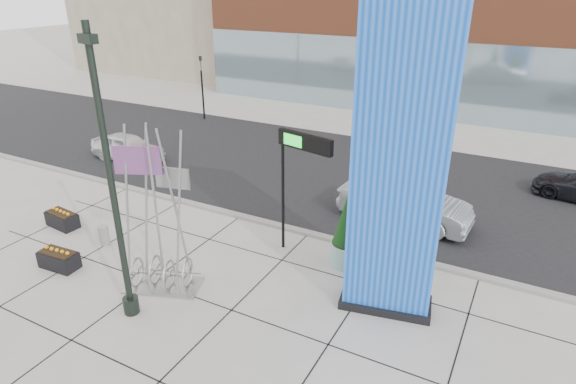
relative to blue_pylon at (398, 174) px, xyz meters
The scene contains 18 objects.
ground 6.44m from the blue_pylon, 165.37° to the right, with size 160.00×160.00×0.00m, color #9E9991.
street_asphalt 10.78m from the blue_pylon, 118.75° to the left, with size 80.00×12.00×0.02m, color black.
curb_edge 6.85m from the blue_pylon, 150.21° to the left, with size 80.00×0.30×0.12m, color gray.
tower_podium 26.06m from the blue_pylon, 98.39° to the left, with size 34.00×10.00×11.00m, color #984A2C.
tower_glass_front 21.35m from the blue_pylon, 100.28° to the left, with size 34.00×0.60×5.00m, color #8CA5B2.
blue_pylon is the anchor object (origin of this frame).
lamp_post 7.28m from the blue_pylon, 149.72° to the right, with size 0.52×0.43×7.83m.
public_art_sculpture 7.22m from the blue_pylon, 160.25° to the right, with size 2.50×1.82×5.12m.
concrete_bollard 10.63m from the blue_pylon, behind, with size 0.36×0.36×0.71m, color gray.
overhead_street_sign 3.80m from the blue_pylon, 155.88° to the left, with size 2.02×0.62×4.30m.
round_planter_east 3.68m from the blue_pylon, 89.78° to the left, with size 1.07×1.07×2.67m.
round_planter_mid 3.86m from the blue_pylon, 80.32° to the left, with size 0.90×0.90×2.25m.
round_planter_west 3.70m from the blue_pylon, 138.79° to the left, with size 1.11×1.11×2.77m.
box_planter_north 12.91m from the blue_pylon, behind, with size 1.35×0.77×0.71m.
box_planter_south 11.11m from the blue_pylon, 163.19° to the right, with size 1.32×0.73×0.70m.
car_white_west 16.77m from the blue_pylon, 160.23° to the left, with size 1.61×4.00×1.36m, color white.
car_silver_mid 6.36m from the blue_pylon, 100.44° to the left, with size 1.73×4.96×1.64m, color #989A9F.
traffic_signal 21.78m from the blue_pylon, 140.71° to the left, with size 0.15×0.18×4.10m.
Camera 1 is at (7.64, -10.07, 8.67)m, focal length 30.00 mm.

